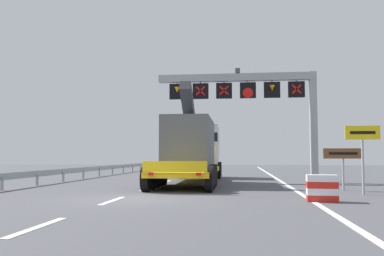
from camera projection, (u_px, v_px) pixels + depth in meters
The scene contains 9 objects.
ground at pixel (134, 199), 14.74m from camera, with size 112.00×112.00×0.00m, color #4C4C51.
lane_markings at pixel (192, 173), 37.38m from camera, with size 0.20×60.17×0.01m.
edge_line_right at pixel (279, 180), 25.91m from camera, with size 0.20×63.00×0.01m, color silver.
overhead_lane_gantry at pixel (255, 95), 24.56m from camera, with size 9.64×0.90×6.77m.
heavy_haul_truck_yellow at pixel (194, 148), 24.95m from camera, with size 3.12×14.09×5.30m.
exit_sign_yellow at pixel (363, 143), 16.40m from camera, with size 1.35×0.15×2.73m.
tourist_info_sign_brown at pixel (343, 158), 18.34m from camera, with size 1.71×0.15×1.87m.
crash_barrier_striped at pixel (322, 188), 13.83m from camera, with size 1.02×0.55×0.90m.
guardrail_left at pixel (99, 169), 31.04m from camera, with size 0.13×35.24×0.76m.
Camera 1 is at (3.77, -14.54, 1.53)m, focal length 38.59 mm.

